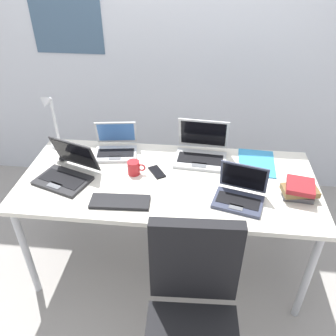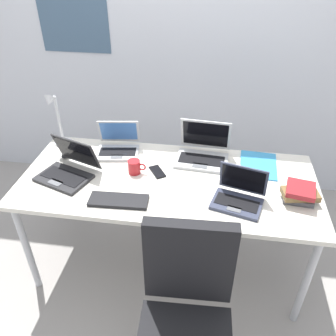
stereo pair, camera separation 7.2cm
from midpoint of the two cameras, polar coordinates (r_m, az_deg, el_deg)
name	(u,v)px [view 2 (the right image)]	position (r m, az deg, el deg)	size (l,w,h in m)	color
ground_plane	(168,260)	(2.62, 0.81, -14.93)	(12.00, 12.00, 0.00)	gray
wall_back	(189,38)	(2.88, 4.23, 20.63)	(6.00, 0.13, 2.60)	silver
desk	(168,186)	(2.15, 0.96, -3.02)	(1.80, 0.80, 0.74)	silver
desk_lamp	(57,120)	(2.45, -17.11, 7.50)	(0.12, 0.18, 0.40)	silver
laptop_near_mouse	(203,152)	(2.28, 6.65, 2.56)	(0.35, 0.31, 0.24)	#B7BABC
laptop_by_keyboard	(68,170)	(2.19, -15.33, -0.26)	(0.39, 0.37, 0.22)	#232326
laptop_front_left	(239,196)	(1.96, 12.60, -4.56)	(0.31, 0.28, 0.20)	#33384C
laptop_near_lamp	(118,146)	(2.37, -7.37, 3.58)	(0.31, 0.29, 0.20)	#B7BABC
external_keyboard	(119,200)	(1.95, -7.11, -5.35)	(0.33, 0.12, 0.02)	black
computer_mouse	(67,154)	(2.39, -15.45, 2.18)	(0.06, 0.10, 0.03)	black
cell_phone	(157,172)	(2.16, -0.83, -0.63)	(0.06, 0.14, 0.01)	black
pill_bottle	(237,171)	(2.16, 12.33, -0.51)	(0.04, 0.04, 0.08)	gold
book_stack	(300,193)	(2.07, 21.82, -3.93)	(0.21, 0.19, 0.09)	#4C4C51
paper_folder_near_lamp	(258,165)	(2.31, 15.53, 0.49)	(0.23, 0.31, 0.01)	#338CC6
coffee_mug	(135,167)	(2.14, -4.59, 0.17)	(0.11, 0.08, 0.09)	#B21E23
office_chair	(185,336)	(1.83, 4.03, -25.97)	(0.52, 0.55, 0.97)	black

